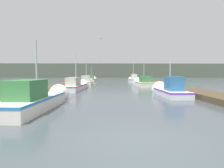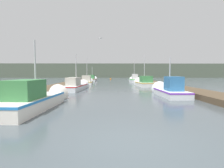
% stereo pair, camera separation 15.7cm
% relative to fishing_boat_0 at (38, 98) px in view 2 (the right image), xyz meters
% --- Properties ---
extents(ground_plane, '(200.00, 200.00, 0.00)m').
position_rel_fishing_boat_0_xyz_m(ground_plane, '(4.26, -4.67, -0.48)').
color(ground_plane, '#424C51').
extents(dock_left, '(2.40, 40.00, 0.38)m').
position_rel_fishing_boat_0_xyz_m(dock_left, '(-2.29, 11.33, -0.29)').
color(dock_left, '#4C3D2B').
rests_on(dock_left, ground_plane).
extents(dock_right, '(2.40, 40.00, 0.38)m').
position_rel_fishing_boat_0_xyz_m(dock_right, '(10.81, 11.33, -0.29)').
color(dock_right, '#4C3D2B').
rests_on(dock_right, ground_plane).
extents(distant_shore_ridge, '(120.00, 16.00, 5.35)m').
position_rel_fishing_boat_0_xyz_m(distant_shore_ridge, '(4.26, 64.66, 2.19)').
color(distant_shore_ridge, '#4C5647').
rests_on(distant_shore_ridge, ground_plane).
extents(fishing_boat_0, '(1.82, 6.15, 3.82)m').
position_rel_fishing_boat_0_xyz_m(fishing_boat_0, '(0.00, 0.00, 0.00)').
color(fishing_boat_0, silver).
rests_on(fishing_boat_0, ground_plane).
extents(fishing_boat_1, '(1.65, 5.28, 3.57)m').
position_rel_fishing_boat_0_xyz_m(fishing_boat_1, '(8.47, 4.94, -0.07)').
color(fishing_boat_1, silver).
rests_on(fishing_boat_1, ground_plane).
extents(fishing_boat_2, '(2.01, 6.33, 4.21)m').
position_rel_fishing_boat_0_xyz_m(fishing_boat_2, '(0.20, 9.78, -0.06)').
color(fishing_boat_2, silver).
rests_on(fishing_boat_2, ground_plane).
extents(fishing_boat_3, '(2.11, 5.21, 4.83)m').
position_rel_fishing_boat_0_xyz_m(fishing_boat_3, '(8.47, 15.06, -0.04)').
color(fishing_boat_3, silver).
rests_on(fishing_boat_3, ground_plane).
extents(fishing_boat_4, '(1.86, 4.77, 5.00)m').
position_rel_fishing_boat_0_xyz_m(fishing_boat_4, '(0.14, 19.23, -0.09)').
color(fishing_boat_4, silver).
rests_on(fishing_boat_4, ground_plane).
extents(fishing_boat_5, '(1.61, 5.88, 4.83)m').
position_rel_fishing_boat_0_xyz_m(fishing_boat_5, '(8.47, 24.51, 0.01)').
color(fishing_boat_5, silver).
rests_on(fishing_boat_5, ground_plane).
extents(fishing_boat_6, '(2.04, 4.76, 3.71)m').
position_rel_fishing_boat_0_xyz_m(fishing_boat_6, '(-0.03, 29.73, -0.08)').
color(fishing_boat_6, silver).
rests_on(fishing_boat_6, ground_plane).
extents(mooring_piling_0, '(0.29, 0.29, 1.37)m').
position_rel_fishing_boat_0_xyz_m(mooring_piling_0, '(9.71, 35.41, 0.20)').
color(mooring_piling_0, '#473523').
rests_on(mooring_piling_0, ground_plane).
extents(mooring_piling_1, '(0.35, 0.35, 1.03)m').
position_rel_fishing_boat_0_xyz_m(mooring_piling_1, '(-1.32, 23.57, 0.04)').
color(mooring_piling_1, '#473523').
rests_on(mooring_piling_1, ground_plane).
extents(mooring_piling_2, '(0.30, 0.30, 1.07)m').
position_rel_fishing_boat_0_xyz_m(mooring_piling_2, '(-1.10, 32.64, 0.06)').
color(mooring_piling_2, '#473523').
rests_on(mooring_piling_2, ground_plane).
extents(mooring_piling_3, '(0.29, 0.29, 1.01)m').
position_rel_fishing_boat_0_xyz_m(mooring_piling_3, '(-1.11, 33.66, 0.02)').
color(mooring_piling_3, '#473523').
rests_on(mooring_piling_3, ground_plane).
extents(channel_buoy, '(0.48, 0.48, 0.98)m').
position_rel_fishing_boat_0_xyz_m(channel_buoy, '(4.09, 38.45, -0.35)').
color(channel_buoy, '#BF6513').
rests_on(channel_buoy, ground_plane).
extents(seagull_lead, '(0.48, 0.46, 0.12)m').
position_rel_fishing_boat_0_xyz_m(seagull_lead, '(2.74, 9.86, 4.98)').
color(seagull_lead, white).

